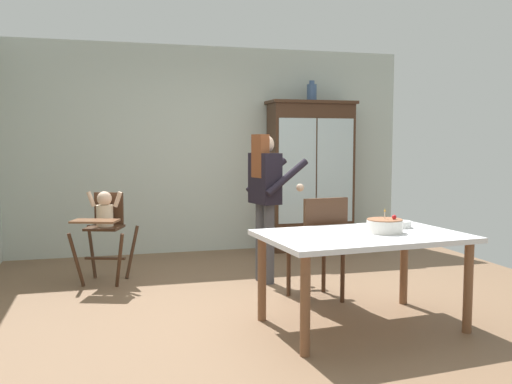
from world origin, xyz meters
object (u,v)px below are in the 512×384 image
object	(u,v)px
china_cabinet	(311,175)
serving_bowl	(400,224)
dining_table	(362,245)
adult_person	(266,189)
high_chair_with_toddler	(104,220)
birthday_cake	(385,226)
ceramic_vase	(312,92)
dining_chair_far_side	(320,242)

from	to	relation	value
china_cabinet	serving_bowl	size ratio (longest dim) A/B	11.10
dining_table	china_cabinet	bearing A→B (deg)	76.43
china_cabinet	adult_person	xyz separation A→B (m)	(-1.09, -1.58, -0.04)
dining_table	high_chair_with_toddler	bearing A→B (deg)	134.57
birthday_cake	serving_bowl	bearing A→B (deg)	39.11
ceramic_vase	serving_bowl	distance (m)	3.24
ceramic_vase	dining_chair_far_side	xyz separation A→B (m)	(-0.83, -2.42, -1.56)
dining_table	birthday_cake	xyz separation A→B (m)	(0.19, -0.00, 0.14)
serving_bowl	dining_chair_far_side	distance (m)	0.75
china_cabinet	dining_chair_far_side	world-z (taller)	china_cabinet
china_cabinet	high_chair_with_toddler	xyz separation A→B (m)	(-2.70, -1.16, -0.35)
china_cabinet	high_chair_with_toddler	bearing A→B (deg)	-156.66
ceramic_vase	china_cabinet	bearing A→B (deg)	-153.56
china_cabinet	ceramic_vase	xyz separation A→B (m)	(0.01, 0.00, 1.11)
adult_person	birthday_cake	world-z (taller)	adult_person
adult_person	dining_table	bearing A→B (deg)	177.79
high_chair_with_toddler	birthday_cake	bearing A→B (deg)	-23.94
china_cabinet	high_chair_with_toddler	distance (m)	2.96
china_cabinet	serving_bowl	xyz separation A→B (m)	(-0.31, -2.93, -0.24)
high_chair_with_toddler	adult_person	bearing A→B (deg)	4.50
birthday_cake	dining_chair_far_side	bearing A→B (deg)	109.26
adult_person	dining_table	xyz separation A→B (m)	(0.33, -1.56, -0.32)
high_chair_with_toddler	serving_bowl	size ratio (longest dim) A/B	5.28
ceramic_vase	birthday_cake	world-z (taller)	ceramic_vase
high_chair_with_toddler	dining_table	size ratio (longest dim) A/B	0.58
china_cabinet	dining_chair_far_side	size ratio (longest dim) A/B	2.08
china_cabinet	dining_table	bearing A→B (deg)	-103.57
china_cabinet	birthday_cake	xyz separation A→B (m)	(-0.57, -3.14, -0.21)
adult_person	serving_bowl	size ratio (longest dim) A/B	8.50
china_cabinet	dining_chair_far_side	xyz separation A→B (m)	(-0.82, -2.42, -0.45)
adult_person	dining_table	world-z (taller)	adult_person
china_cabinet	serving_bowl	distance (m)	2.96
china_cabinet	high_chair_with_toddler	size ratio (longest dim) A/B	2.10
birthday_cake	china_cabinet	bearing A→B (deg)	79.74
ceramic_vase	serving_bowl	size ratio (longest dim) A/B	1.50
serving_bowl	dining_table	bearing A→B (deg)	-155.21
dining_table	ceramic_vase	bearing A→B (deg)	76.32
serving_bowl	dining_chair_far_side	bearing A→B (deg)	134.97
birthday_cake	dining_chair_far_side	xyz separation A→B (m)	(-0.25, 0.72, -0.24)
high_chair_with_toddler	adult_person	xyz separation A→B (m)	(1.61, -0.41, 0.31)
china_cabinet	birthday_cake	world-z (taller)	china_cabinet
china_cabinet	serving_bowl	world-z (taller)	china_cabinet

